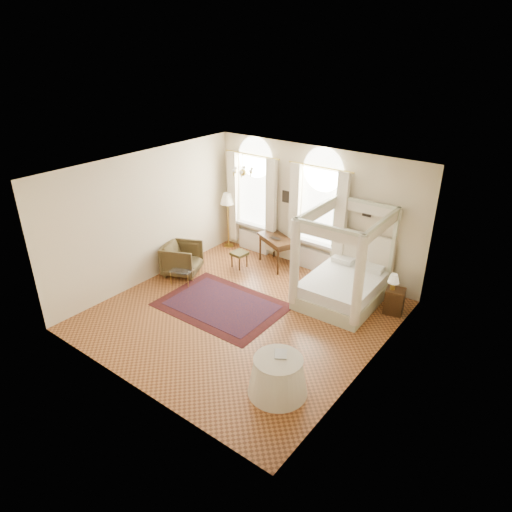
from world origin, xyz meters
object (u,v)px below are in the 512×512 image
Objects in this scene: nightstand at (394,301)px; coffee_table at (181,271)px; stool at (239,255)px; side_table at (278,376)px; armchair at (182,259)px; canopy_bed at (342,283)px; writing_desk at (276,241)px; floor_lamp at (228,201)px.

nightstand reaches higher than coffee_table.
stool is 0.42× the size of side_table.
stool is 1.54m from armchair.
canopy_bed is at bearing -165.40° from nightstand.
nightstand is 0.92× the size of coffee_table.
writing_desk is at bearing 174.76° from nightstand.
armchair is (-5.21, -1.55, 0.12)m from nightstand.
side_table is at bearing -54.47° from writing_desk.
side_table reaches higher than nightstand.
floor_lamp is (-4.20, 0.82, 0.90)m from canopy_bed.
stool is (-3.06, -0.06, -0.14)m from canopy_bed.
armchair is (-1.70, -1.87, -0.30)m from writing_desk.
side_table is at bearing -22.85° from coffee_table.
armchair is at bearing -163.41° from nightstand.
armchair is 2.30m from floor_lamp.
writing_desk is at bearing 59.62° from coffee_table.
canopy_bed reaches higher than armchair.
canopy_bed is 4.02m from coffee_table.
side_table is at bearing -139.58° from armchair.
armchair is at bearing -162.84° from canopy_bed.
floor_lamp is at bearing 174.01° from writing_desk.
nightstand is at bearing 80.75° from side_table.
stool is at bearing -175.12° from nightstand.
canopy_bed reaches higher than side_table.
canopy_bed is 4.23m from armchair.
nightstand is 1.34× the size of stool.
canopy_bed is at bearing 1.06° from stool.
armchair is at bearing -129.24° from stool.
coffee_table is (-4.83, -1.95, 0.04)m from nightstand.
stool is at bearing 69.34° from coffee_table.
coffee_table is (-0.60, -1.59, -0.04)m from stool.
floor_lamp is at bearing 174.50° from nightstand.
canopy_bed is at bearing -97.05° from armchair.
coffee_table is at bearing -110.66° from stool.
floor_lamp is (-0.16, 2.07, 0.99)m from armchair.
writing_desk reaches higher than stool.
stool is 0.68× the size of coffee_table.
floor_lamp reaches higher than stool.
writing_desk is at bearing -5.99° from floor_lamp.
nightstand is 5.51m from floor_lamp.
canopy_bed reaches higher than floor_lamp.
side_table is at bearing -99.25° from nightstand.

